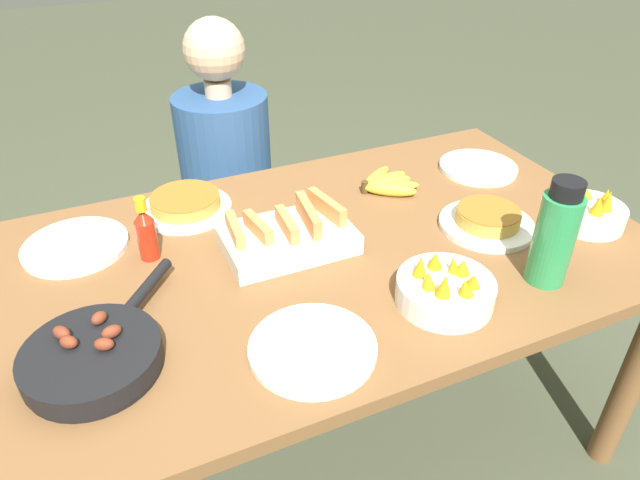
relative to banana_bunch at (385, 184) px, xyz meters
The scene contains 15 objects.
ground_plane 0.81m from the banana_bunch, 145.31° to the right, with size 14.00×14.00×0.00m, color #474C38.
dining_table 0.37m from the banana_bunch, 145.31° to the right, with size 1.62×0.92×0.71m.
banana_bunch is the anchor object (origin of this frame).
melon_tray 0.39m from the banana_bunch, 156.15° to the right, with size 0.31×0.20×0.10m.
skillet 0.91m from the banana_bunch, 155.38° to the right, with size 0.32×0.36×0.08m.
frittata_plate_center 0.32m from the banana_bunch, 64.35° to the right, with size 0.24×0.24×0.05m.
frittata_plate_side 0.56m from the banana_bunch, 168.81° to the left, with size 0.24×0.24×0.05m.
empty_plate_near_front 0.32m from the banana_bunch, ahead, with size 0.23×0.23×0.02m.
empty_plate_far_left 0.84m from the banana_bunch, behind, with size 0.25×0.25×0.02m.
empty_plate_far_right 0.68m from the banana_bunch, 131.26° to the right, with size 0.25×0.25×0.02m.
fruit_bowl_mango 0.51m from the banana_bunch, 105.15° to the right, with size 0.21×0.21×0.11m.
fruit_bowl_citrus 0.54m from the banana_bunch, 44.05° to the right, with size 0.18×0.18×0.11m.
water_bottle 0.54m from the banana_bunch, 76.78° to the right, with size 0.09×0.09×0.25m.
hot_sauce_bottle 0.68m from the banana_bunch, behind, with size 0.05×0.05×0.16m.
person_figure 0.65m from the banana_bunch, 124.44° to the left, with size 0.34×0.34×1.11m.
Camera 1 is at (-0.46, -1.03, 1.50)m, focal length 32.00 mm.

